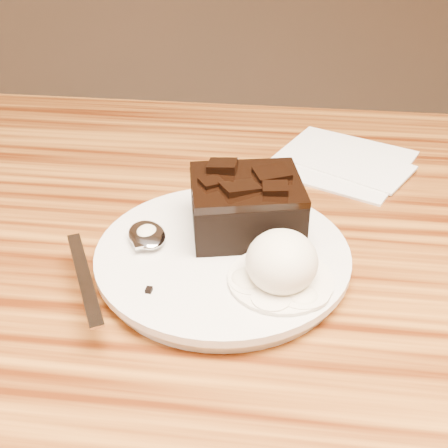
# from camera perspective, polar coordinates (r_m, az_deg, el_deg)

# --- Properties ---
(plate) EXTENTS (0.23, 0.23, 0.02)m
(plate) POSITION_cam_1_polar(r_m,az_deg,el_deg) (0.51, -0.14, -3.48)
(plate) COLOR white
(plate) RESTS_ON dining_table
(brownie) EXTENTS (0.12, 0.11, 0.05)m
(brownie) POSITION_cam_1_polar(r_m,az_deg,el_deg) (0.52, 2.26, 1.61)
(brownie) COLOR black
(brownie) RESTS_ON plate
(ice_cream_scoop) EXTENTS (0.06, 0.06, 0.05)m
(ice_cream_scoop) POSITION_cam_1_polar(r_m,az_deg,el_deg) (0.46, 5.90, -3.81)
(ice_cream_scoop) COLOR white
(ice_cream_scoop) RESTS_ON plate
(melt_puddle) EXTENTS (0.09, 0.09, 0.00)m
(melt_puddle) POSITION_cam_1_polar(r_m,az_deg,el_deg) (0.47, 5.76, -5.71)
(melt_puddle) COLOR silver
(melt_puddle) RESTS_ON plate
(spoon) EXTENTS (0.12, 0.18, 0.01)m
(spoon) POSITION_cam_1_polar(r_m,az_deg,el_deg) (0.52, -7.84, -1.24)
(spoon) COLOR silver
(spoon) RESTS_ON plate
(napkin) EXTENTS (0.20, 0.20, 0.01)m
(napkin) POSITION_cam_1_polar(r_m,az_deg,el_deg) (0.71, 11.76, 6.34)
(napkin) COLOR white
(napkin) RESTS_ON dining_table
(crumb_a) EXTENTS (0.01, 0.01, 0.00)m
(crumb_a) POSITION_cam_1_polar(r_m,az_deg,el_deg) (0.46, -7.65, -6.68)
(crumb_a) COLOR black
(crumb_a) RESTS_ON plate
(crumb_b) EXTENTS (0.01, 0.01, 0.00)m
(crumb_b) POSITION_cam_1_polar(r_m,az_deg,el_deg) (0.51, 6.74, -2.62)
(crumb_b) COLOR black
(crumb_b) RESTS_ON plate
(crumb_c) EXTENTS (0.01, 0.01, 0.00)m
(crumb_c) POSITION_cam_1_polar(r_m,az_deg,el_deg) (0.51, -1.07, -2.01)
(crumb_c) COLOR black
(crumb_c) RESTS_ON plate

